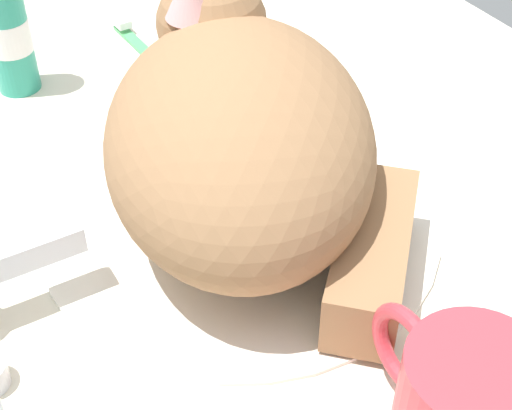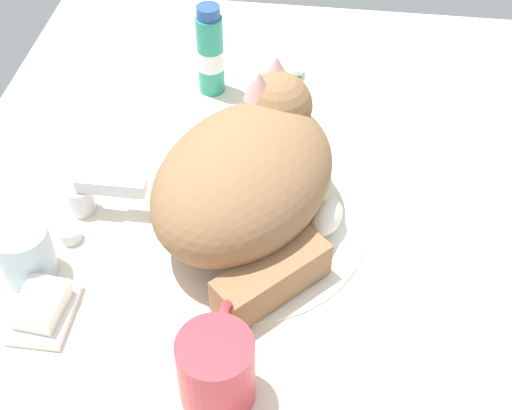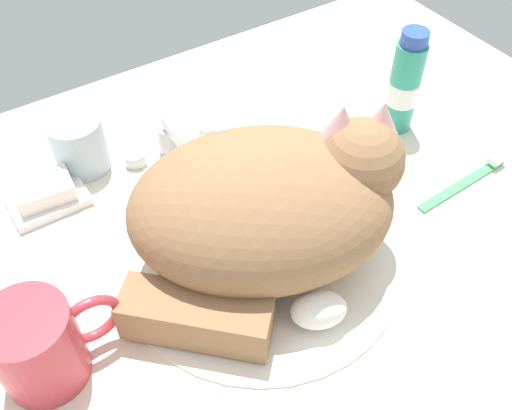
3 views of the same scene
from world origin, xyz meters
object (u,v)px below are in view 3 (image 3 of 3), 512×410
Objects in this scene: toothbrush at (468,180)px; soap_bar at (44,190)px; faucet at (175,139)px; cat at (269,208)px; rinse_cup at (79,145)px; toothpaste_bottle at (404,85)px; coffee_mug at (40,345)px.

soap_bar is at bearing 151.19° from toothbrush.
cat is at bearing -88.31° from faucet.
cat reaches higher than faucet.
rinse_cup is (-11.00, 4.48, 0.99)cm from faucet.
rinse_cup reaches higher than toothbrush.
faucet is 11.92cm from rinse_cup.
cat is 2.33× the size of toothpaste_bottle.
toothbrush is at bearing -36.27° from rinse_cup.
rinse_cup reaches higher than faucet.
coffee_mug is 0.83× the size of toothbrush.
toothpaste_bottle reaches higher than rinse_cup.
cat reaches higher than coffee_mug.
faucet is 0.92× the size of toothpaste_bottle.
soap_bar is at bearing 72.03° from coffee_mug.
toothpaste_bottle reaches higher than toothbrush.
toothpaste_bottle is at bearing -14.38° from soap_bar.
toothbrush is at bearing -7.45° from cat.
faucet is 30.44cm from toothpaste_bottle.
faucet is at bearing 139.26° from toothbrush.
coffee_mug is 52.37cm from toothbrush.
toothbrush is (52.10, -3.50, -4.07)cm from coffee_mug.
soap_bar is at bearing 129.77° from cat.
cat is 4.66× the size of rinse_cup.
faucet is at bearing 40.78° from coffee_mug.
coffee_mug is (-24.60, -0.09, -3.60)cm from cat.
coffee_mug reaches higher than faucet.
toothbrush is at bearing -28.81° from soap_bar.
cat is 24.87cm from coffee_mug.
cat is 28.26cm from soap_bar.
faucet is at bearing 91.69° from cat.
toothpaste_bottle reaches higher than soap_bar.
cat is at bearing -50.23° from soap_bar.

